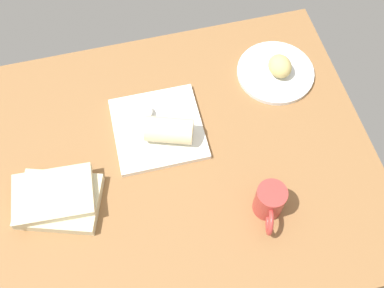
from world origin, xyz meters
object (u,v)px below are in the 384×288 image
(round_plate, at_px, (275,72))
(breakfast_wrap, at_px, (168,130))
(sauce_cup, at_px, (144,113))
(coffee_mug, at_px, (270,202))
(book_stack, at_px, (57,199))
(square_plate, at_px, (158,128))
(scone_pastry, at_px, (280,66))

(round_plate, distance_m, breakfast_wrap, 0.40)
(sauce_cup, height_order, coffee_mug, coffee_mug)
(breakfast_wrap, bearing_deg, book_stack, -51.03)
(breakfast_wrap, bearing_deg, coffee_mug, 56.57)
(square_plate, relative_size, sauce_cup, 5.20)
(square_plate, bearing_deg, breakfast_wrap, 121.68)
(book_stack, bearing_deg, scone_pastry, -159.75)
(round_plate, xyz_separation_m, coffee_mug, (0.16, 0.41, 0.04))
(round_plate, xyz_separation_m, scone_pastry, (-0.01, 0.01, 0.04))
(sauce_cup, bearing_deg, round_plate, -171.64)
(round_plate, height_order, scone_pastry, scone_pastry)
(book_stack, bearing_deg, breakfast_wrap, -160.23)
(round_plate, relative_size, square_plate, 0.94)
(sauce_cup, bearing_deg, scone_pastry, -172.70)
(coffee_mug, bearing_deg, square_plate, -53.31)
(sauce_cup, distance_m, book_stack, 0.34)
(breakfast_wrap, bearing_deg, sauce_cup, -129.12)
(breakfast_wrap, xyz_separation_m, coffee_mug, (-0.20, 0.26, -0.00))
(round_plate, distance_m, book_stack, 0.74)
(square_plate, relative_size, coffee_mug, 1.97)
(scone_pastry, relative_size, coffee_mug, 0.62)
(coffee_mug, bearing_deg, round_plate, -111.66)
(scone_pastry, distance_m, sauce_cup, 0.43)
(breakfast_wrap, distance_m, book_stack, 0.34)
(breakfast_wrap, height_order, coffee_mug, coffee_mug)
(square_plate, distance_m, book_stack, 0.34)
(coffee_mug, bearing_deg, sauce_cup, -53.96)
(sauce_cup, bearing_deg, breakfast_wrap, 121.68)
(book_stack, relative_size, coffee_mug, 1.96)
(round_plate, bearing_deg, square_plate, 15.66)
(scone_pastry, distance_m, book_stack, 0.74)
(book_stack, bearing_deg, round_plate, -159.08)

